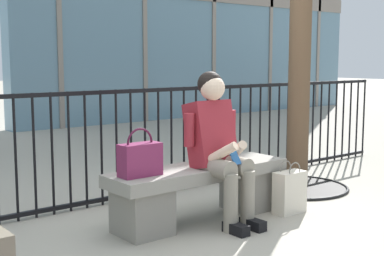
{
  "coord_description": "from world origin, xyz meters",
  "views": [
    {
      "loc": [
        -2.71,
        -3.26,
        1.3
      ],
      "look_at": [
        0.0,
        0.1,
        0.75
      ],
      "focal_mm": 50.05,
      "sensor_mm": 36.0,
      "label": 1
    }
  ],
  "objects": [
    {
      "name": "seated_person_with_phone",
      "position": [
        0.08,
        -0.13,
        0.65
      ],
      "size": [
        0.52,
        0.66,
        1.21
      ],
      "color": "gray",
      "rests_on": "ground"
    },
    {
      "name": "shopping_bag",
      "position": [
        0.73,
        -0.32,
        0.18
      ],
      "size": [
        0.29,
        0.14,
        0.45
      ],
      "color": "beige",
      "rests_on": "ground"
    },
    {
      "name": "plaza_railing",
      "position": [
        -0.0,
        0.9,
        0.53
      ],
      "size": [
        7.33,
        0.04,
        1.04
      ],
      "color": "black",
      "rests_on": "ground"
    },
    {
      "name": "ground_plane",
      "position": [
        0.0,
        0.0,
        0.0
      ],
      "size": [
        60.0,
        60.0,
        0.0
      ],
      "primitive_type": "plane",
      "color": "#A8A091"
    },
    {
      "name": "handbag_on_bench",
      "position": [
        -0.58,
        -0.01,
        0.58
      ],
      "size": [
        0.32,
        0.14,
        0.36
      ],
      "color": "#7A234C",
      "rests_on": "stone_bench"
    },
    {
      "name": "stone_bench",
      "position": [
        0.0,
        0.0,
        0.27
      ],
      "size": [
        1.6,
        0.44,
        0.45
      ],
      "color": "gray",
      "rests_on": "ground"
    }
  ]
}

